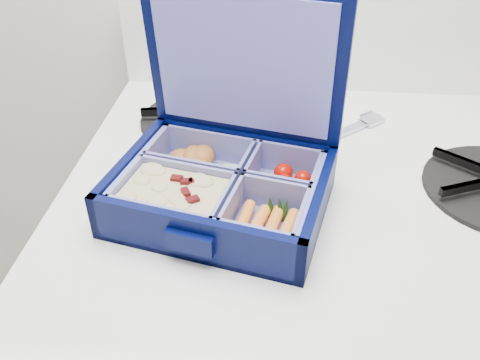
# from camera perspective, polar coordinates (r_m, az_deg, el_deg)

# --- Properties ---
(bento_box) EXTENTS (0.25, 0.22, 0.05)m
(bento_box) POSITION_cam_1_polar(r_m,az_deg,el_deg) (0.55, -2.10, -1.09)
(bento_box) COLOR #010733
(bento_box) RESTS_ON stove
(burner_grate_rear) EXTENTS (0.20, 0.20, 0.02)m
(burner_grate_rear) POSITION_cam_1_polar(r_m,az_deg,el_deg) (0.72, -4.14, 7.24)
(burner_grate_rear) COLOR black
(burner_grate_rear) RESTS_ON stove
(fork) EXTENTS (0.17, 0.15, 0.01)m
(fork) POSITION_cam_1_polar(r_m,az_deg,el_deg) (0.68, 9.18, 4.34)
(fork) COLOR silver
(fork) RESTS_ON stove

